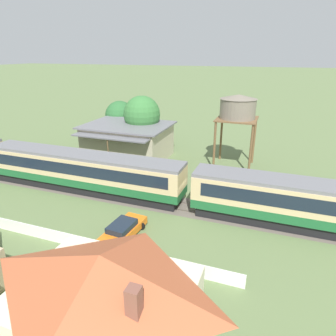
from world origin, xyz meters
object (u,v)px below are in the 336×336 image
station_building (128,141)px  yard_tree_1 (120,116)px  cottage_terracotta_roof (104,300)px  parked_car_orange (123,230)px  passenger_train (84,170)px  yard_tree_0 (142,114)px  water_tower (238,108)px

station_building → yard_tree_1: yard_tree_1 is taller
cottage_terracotta_roof → parked_car_orange: size_ratio=1.86×
passenger_train → cottage_terracotta_roof: size_ratio=7.69×
station_building → yard_tree_0: 4.13m
cottage_terracotta_roof → yard_tree_0: yard_tree_0 is taller
station_building → yard_tree_0: size_ratio=1.37×
yard_tree_1 → cottage_terracotta_roof: bearing=-62.8°
cottage_terracotta_roof → passenger_train: bearing=127.6°
parked_car_orange → passenger_train: bearing=55.5°
passenger_train → yard_tree_0: 13.60m
station_building → water_tower: 15.06m
yard_tree_1 → station_building: bearing=-53.9°
parked_car_orange → yard_tree_1: bearing=33.3°
parked_car_orange → station_building: bearing=30.3°
cottage_terracotta_roof → parked_car_orange: cottage_terracotta_roof is taller
water_tower → cottage_terracotta_roof: 27.87m
station_building → yard_tree_0: bearing=60.9°
yard_tree_1 → yard_tree_0: bearing=-35.1°
yard_tree_0 → yard_tree_1: yard_tree_0 is taller
passenger_train → yard_tree_1: yard_tree_1 is taller
station_building → water_tower: water_tower is taller
cottage_terracotta_roof → parked_car_orange: bearing=113.2°
yard_tree_1 → water_tower: bearing=-13.7°
yard_tree_1 → passenger_train: bearing=-73.6°
station_building → cottage_terracotta_roof: size_ratio=1.27×
passenger_train → water_tower: (13.53, 12.58, 5.11)m
water_tower → cottage_terracotta_roof: (-2.13, -27.41, -4.63)m
water_tower → station_building: bearing=-173.7°
cottage_terracotta_roof → yard_tree_0: 30.13m
water_tower → cottage_terracotta_roof: size_ratio=1.01×
parked_car_orange → yard_tree_0: yard_tree_0 is taller
water_tower → cottage_terracotta_roof: bearing=-94.4°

